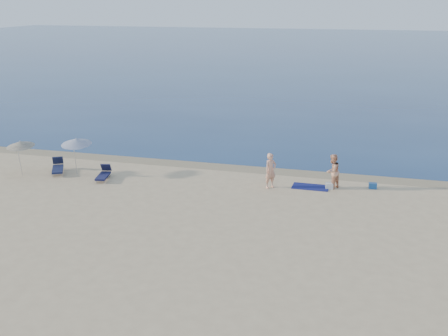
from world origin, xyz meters
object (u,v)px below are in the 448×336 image
object	(u,v)px
person_left	(271,171)
blue_cooler	(373,186)
umbrella_near	(76,142)
person_right	(333,171)

from	to	relation	value
person_left	blue_cooler	size ratio (longest dim) A/B	4.55
person_left	umbrella_near	world-z (taller)	umbrella_near
person_left	person_right	size ratio (longest dim) A/B	1.01
umbrella_near	blue_cooler	bearing A→B (deg)	-1.96
person_left	blue_cooler	xyz separation A→B (m)	(5.41, 1.33, -0.81)
person_left	person_right	distance (m)	3.34
person_left	person_right	xyz separation A→B (m)	(3.25, 0.76, -0.01)
person_right	blue_cooler	xyz separation A→B (m)	(2.16, 0.57, -0.81)
person_right	umbrella_near	distance (m)	14.70
person_right	blue_cooler	bearing A→B (deg)	135.23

